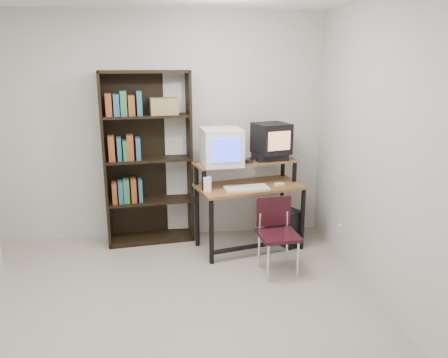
{
  "coord_description": "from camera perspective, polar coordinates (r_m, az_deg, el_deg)",
  "views": [
    {
      "loc": [
        0.24,
        -3.06,
        2.06
      ],
      "look_at": [
        0.73,
        1.1,
        0.92
      ],
      "focal_mm": 35.0,
      "sensor_mm": 36.0,
      "label": 1
    }
  ],
  "objects": [
    {
      "name": "right_wall",
      "position": [
        3.61,
        22.66,
        1.88
      ],
      "size": [
        0.01,
        4.0,
        2.6
      ],
      "primitive_type": "cube",
      "color": "beige",
      "rests_on": "floor"
    },
    {
      "name": "vcr",
      "position": [
        4.96,
        5.98,
        2.87
      ],
      "size": [
        0.39,
        0.3,
        0.08
      ],
      "primitive_type": "cube",
      "rotation": [
        0.0,
        0.0,
        0.12
      ],
      "color": "black",
      "rests_on": "computer_desk"
    },
    {
      "name": "pc_tower",
      "position": [
        5.16,
        7.77,
        -5.98
      ],
      "size": [
        0.39,
        0.49,
        0.42
      ],
      "primitive_type": "cube",
      "rotation": [
        0.0,
        0.0,
        0.48
      ],
      "color": "black",
      "rests_on": "floor"
    },
    {
      "name": "crt_monitor",
      "position": [
        4.7,
        -0.33,
        4.24
      ],
      "size": [
        0.46,
        0.46,
        0.39
      ],
      "rotation": [
        0.0,
        0.0,
        0.1
      ],
      "color": "white",
      "rests_on": "computer_desk"
    },
    {
      "name": "back_wall",
      "position": [
        5.12,
        -9.39,
        6.45
      ],
      "size": [
        4.0,
        0.01,
        2.6
      ],
      "primitive_type": "cube",
      "color": "beige",
      "rests_on": "floor"
    },
    {
      "name": "floor",
      "position": [
        3.7,
        -9.79,
        -18.98
      ],
      "size": [
        4.0,
        4.0,
        0.01
      ],
      "primitive_type": "cube",
      "color": "#AEA590",
      "rests_on": "ground"
    },
    {
      "name": "cd_spindle",
      "position": [
        4.81,
        3.18,
        2.37
      ],
      "size": [
        0.14,
        0.14,
        0.05
      ],
      "primitive_type": "cylinder",
      "rotation": [
        0.0,
        0.0,
        0.21
      ],
      "color": "#26262B",
      "rests_on": "computer_desk"
    },
    {
      "name": "bookshelf",
      "position": [
        5.04,
        -10.01,
        2.81
      ],
      "size": [
        1.02,
        0.45,
        1.96
      ],
      "rotation": [
        0.0,
        0.0,
        0.13
      ],
      "color": "black",
      "rests_on": "floor"
    },
    {
      "name": "mouse",
      "position": [
        4.85,
        7.24,
        -0.71
      ],
      "size": [
        0.11,
        0.09,
        0.03
      ],
      "primitive_type": "cube",
      "rotation": [
        0.0,
        0.0,
        0.34
      ],
      "color": "white",
      "rests_on": "mousepad"
    },
    {
      "name": "keyboard",
      "position": [
        4.68,
        2.93,
        -1.25
      ],
      "size": [
        0.49,
        0.26,
        0.03
      ],
      "primitive_type": "cube",
      "rotation": [
        0.0,
        0.0,
        0.1
      ],
      "color": "white",
      "rests_on": "computer_desk"
    },
    {
      "name": "front_wall",
      "position": [
        1.32,
        -16.8,
        -20.39
      ],
      "size": [
        4.0,
        0.01,
        2.6
      ],
      "primitive_type": "cube",
      "color": "beige",
      "rests_on": "floor"
    },
    {
      "name": "desk_speaker",
      "position": [
        4.58,
        -2.25,
        -0.71
      ],
      "size": [
        0.09,
        0.08,
        0.17
      ],
      "primitive_type": "cube",
      "rotation": [
        0.0,
        0.0,
        0.1
      ],
      "color": "white",
      "rests_on": "computer_desk"
    },
    {
      "name": "computer_desk",
      "position": [
        4.85,
        3.29,
        -1.34
      ],
      "size": [
        1.26,
        0.84,
        0.98
      ],
      "rotation": [
        0.0,
        0.0,
        0.24
      ],
      "color": "brown",
      "rests_on": "floor"
    },
    {
      "name": "crt_tv",
      "position": [
        4.94,
        6.21,
        5.29
      ],
      "size": [
        0.44,
        0.44,
        0.34
      ],
      "rotation": [
        0.0,
        0.0,
        0.28
      ],
      "color": "black",
      "rests_on": "vcr"
    },
    {
      "name": "school_chair",
      "position": [
        4.39,
        6.89,
        -6.37
      ],
      "size": [
        0.41,
        0.41,
        0.75
      ],
      "rotation": [
        0.0,
        0.0,
        0.1
      ],
      "color": "black",
      "rests_on": "floor"
    },
    {
      "name": "wall_outlet",
      "position": [
        4.89,
        14.84,
        -6.45
      ],
      "size": [
        0.02,
        0.08,
        0.12
      ],
      "primitive_type": "cube",
      "color": "beige",
      "rests_on": "right_wall"
    },
    {
      "name": "mousepad",
      "position": [
        4.86,
        7.37,
        -0.89
      ],
      "size": [
        0.26,
        0.23,
        0.01
      ],
      "primitive_type": "cube",
      "rotation": [
        0.0,
        0.0,
        0.26
      ],
      "color": "black",
      "rests_on": "computer_desk"
    }
  ]
}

